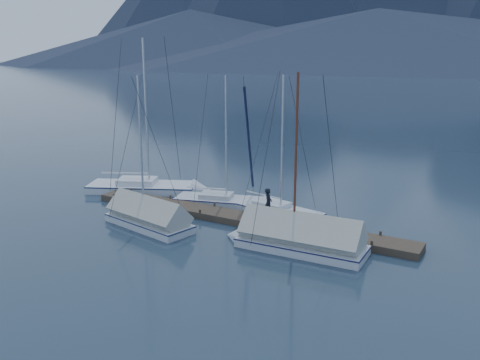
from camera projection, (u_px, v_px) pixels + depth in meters
name	position (u px, v px, depth m)	size (l,w,h in m)	color
ground	(219.00, 233.00, 24.34)	(1000.00, 1000.00, 0.00)	#172534
dock	(240.00, 220.00, 25.99)	(18.00, 1.50, 0.54)	#382D23
mooring_posts	(232.00, 214.00, 26.17)	(15.12, 1.52, 0.35)	#382D23
sailboat_open_left	(158.00, 189.00, 31.62)	(7.90, 5.25, 10.20)	silver
sailboat_open_mid	(234.00, 203.00, 28.79)	(6.27, 3.30, 7.98)	silver
sailboat_open_right	(287.00, 215.00, 26.70)	(6.34, 3.01, 8.09)	silver
sailboat_covered_near	(291.00, 239.00, 22.32)	(6.61, 2.82, 8.49)	silver
sailboat_covered_far	(143.00, 217.00, 25.40)	(6.03, 2.86, 8.14)	silver
person	(268.00, 203.00, 25.37)	(0.56, 0.37, 1.53)	black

